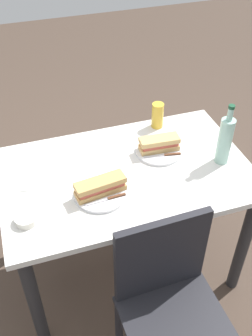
{
  "coord_description": "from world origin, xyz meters",
  "views": [
    {
      "loc": [
        0.43,
        1.3,
        1.93
      ],
      "look_at": [
        0.0,
        0.0,
        0.74
      ],
      "focal_mm": 42.36,
      "sensor_mm": 36.0,
      "label": 1
    }
  ],
  "objects": [
    {
      "name": "ground_plane",
      "position": [
        0.0,
        0.0,
        0.0
      ],
      "size": [
        8.0,
        8.0,
        0.0
      ],
      "primitive_type": "plane",
      "color": "#47382D"
    },
    {
      "name": "dining_table",
      "position": [
        0.0,
        0.0,
        0.6
      ],
      "size": [
        1.16,
        0.72,
        0.72
      ],
      "color": "silver",
      "rests_on": "ground"
    },
    {
      "name": "chair_far",
      "position": [
        0.0,
        0.56,
        0.5
      ],
      "size": [
        0.41,
        0.41,
        0.87
      ],
      "color": "black",
      "rests_on": "ground"
    },
    {
      "name": "plate_near",
      "position": [
        0.15,
        0.11,
        0.73
      ],
      "size": [
        0.23,
        0.23,
        0.01
      ],
      "primitive_type": "cylinder",
      "color": "white",
      "rests_on": "dining_table"
    },
    {
      "name": "baguette_sandwich_near",
      "position": [
        0.15,
        0.11,
        0.77
      ],
      "size": [
        0.23,
        0.1,
        0.07
      ],
      "color": "tan",
      "rests_on": "plate_near"
    },
    {
      "name": "knife_near",
      "position": [
        0.13,
        0.16,
        0.74
      ],
      "size": [
        0.18,
        0.02,
        0.01
      ],
      "color": "silver",
      "rests_on": "plate_near"
    },
    {
      "name": "plate_far",
      "position": [
        -0.2,
        -0.09,
        0.73
      ],
      "size": [
        0.23,
        0.23,
        0.01
      ],
      "primitive_type": "cylinder",
      "color": "white",
      "rests_on": "dining_table"
    },
    {
      "name": "baguette_sandwich_far",
      "position": [
        -0.2,
        -0.09,
        0.77
      ],
      "size": [
        0.2,
        0.08,
        0.07
      ],
      "color": "tan",
      "rests_on": "plate_far"
    },
    {
      "name": "knife_far",
      "position": [
        -0.2,
        -0.03,
        0.74
      ],
      "size": [
        0.18,
        0.04,
        0.01
      ],
      "color": "silver",
      "rests_on": "plate_far"
    },
    {
      "name": "water_bottle",
      "position": [
        -0.45,
        0.07,
        0.85
      ],
      "size": [
        0.07,
        0.07,
        0.31
      ],
      "color": "#99C6B7",
      "rests_on": "dining_table"
    },
    {
      "name": "beer_glass",
      "position": [
        -0.27,
        -0.29,
        0.79
      ],
      "size": [
        0.06,
        0.06,
        0.14
      ],
      "primitive_type": "cylinder",
      "color": "gold",
      "rests_on": "dining_table"
    },
    {
      "name": "olive_bowl",
      "position": [
        0.48,
        0.17,
        0.74
      ],
      "size": [
        0.09,
        0.09,
        0.03
      ],
      "primitive_type": "cylinder",
      "color": "silver",
      "rests_on": "dining_table"
    },
    {
      "name": "paper_napkin",
      "position": [
        0.42,
        -0.07,
        0.72
      ],
      "size": [
        0.17,
        0.17,
        0.0
      ],
      "primitive_type": "cube",
      "rotation": [
        0.0,
        0.0,
        -0.25
      ],
      "color": "white",
      "rests_on": "dining_table"
    }
  ]
}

